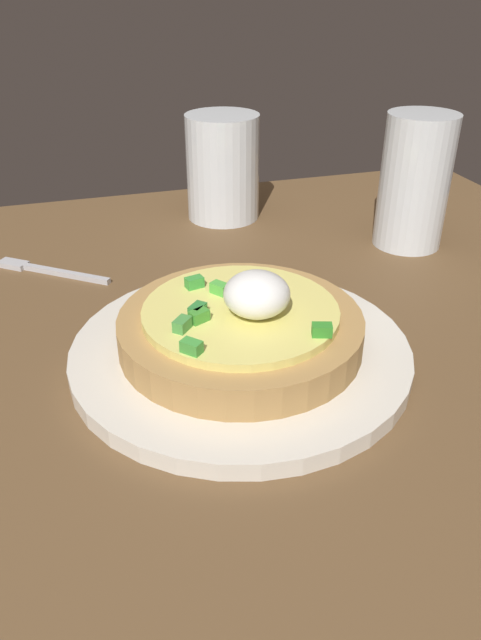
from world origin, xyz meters
TOP-DOWN VIEW (x-y plane):
  - dining_table at (0.00, 0.00)cm, footprint 91.31×64.92cm
  - plate at (4.43, -6.15)cm, footprint 24.27×24.27cm
  - pizza at (4.48, -6.23)cm, footprint 17.22×17.22cm
  - cup_near at (26.69, 9.12)cm, footprint 6.77×6.77cm
  - cup_far at (10.79, 21.91)cm, footprint 7.95×7.95cm
  - fork at (-9.05, 12.75)cm, footprint 10.03×7.93cm

SIDE VIEW (x-z plane):
  - dining_table at x=0.00cm, z-range 0.00..2.53cm
  - fork at x=-9.05cm, z-range 2.53..3.03cm
  - plate at x=4.43cm, z-range 2.53..3.79cm
  - pizza at x=4.48cm, z-range 2.42..8.37cm
  - cup_far at x=10.79cm, z-range 1.86..13.08cm
  - cup_near at x=26.69cm, z-range 2.04..14.96cm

